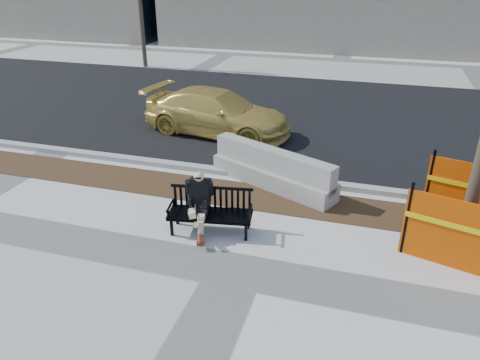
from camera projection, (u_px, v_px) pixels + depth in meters
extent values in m
plane|color=beige|center=(236.00, 270.00, 7.52)|extent=(120.00, 120.00, 0.00)
cube|color=#47301C|center=(272.00, 199.00, 9.76)|extent=(40.00, 1.20, 0.02)
cube|color=black|center=(314.00, 115.00, 15.11)|extent=(60.00, 10.40, 0.01)
cube|color=#9E9B93|center=(281.00, 178.00, 10.55)|extent=(60.00, 0.25, 0.12)
imported|color=gold|center=(218.00, 133.00, 13.51)|extent=(4.62, 2.42, 1.28)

